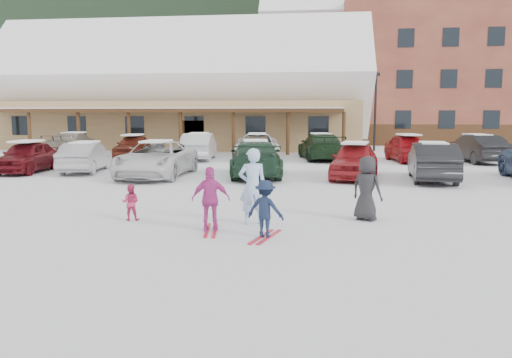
# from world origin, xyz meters

# --- Properties ---
(ground) EXTENTS (160.00, 160.00, 0.00)m
(ground) POSITION_xyz_m (0.00, 0.00, 0.00)
(ground) COLOR white
(ground) RESTS_ON ground
(forested_hillside) EXTENTS (300.00, 70.00, 38.00)m
(forested_hillside) POSITION_xyz_m (0.00, 85.00, 19.00)
(forested_hillside) COLOR black
(forested_hillside) RESTS_ON ground
(day_lodge) EXTENTS (29.12, 12.50, 10.38)m
(day_lodge) POSITION_xyz_m (-9.00, 27.96, 3.94)
(day_lodge) COLOR tan
(day_lodge) RESTS_ON ground
(alpine_hotel) EXTENTS (31.48, 14.01, 21.48)m
(alpine_hotel) POSITION_xyz_m (14.27, 38.00, 8.63)
(alpine_hotel) COLOR brown
(alpine_hotel) RESTS_ON ground
(lamp_post) EXTENTS (0.50, 0.25, 5.59)m
(lamp_post) POSITION_xyz_m (6.03, 25.02, 3.19)
(lamp_post) COLOR black
(lamp_post) RESTS_ON ground
(conifer_0) EXTENTS (4.40, 4.40, 10.20)m
(conifer_0) POSITION_xyz_m (-26.00, 30.00, 5.69)
(conifer_0) COLOR black
(conifer_0) RESTS_ON ground
(conifer_2) EXTENTS (5.28, 5.28, 12.24)m
(conifer_2) POSITION_xyz_m (-30.00, 42.00, 6.83)
(conifer_2) COLOR black
(conifer_2) RESTS_ON ground
(conifer_3) EXTENTS (3.96, 3.96, 9.18)m
(conifer_3) POSITION_xyz_m (6.00, 44.00, 5.12)
(conifer_3) COLOR black
(conifer_3) RESTS_ON ground
(adult_skier) EXTENTS (0.78, 0.61, 1.88)m
(adult_skier) POSITION_xyz_m (0.33, 0.06, 0.94)
(adult_skier) COLOR #A8C7F2
(adult_skier) RESTS_ON ground
(toddler_red) EXTENTS (0.48, 0.40, 0.92)m
(toddler_red) POSITION_xyz_m (-2.82, 0.14, 0.46)
(toddler_red) COLOR #C22E5A
(toddler_red) RESTS_ON ground
(child_navy) EXTENTS (0.92, 0.67, 1.28)m
(child_navy) POSITION_xyz_m (0.78, -1.23, 0.64)
(child_navy) COLOR #141F39
(child_navy) RESTS_ON ground
(skis_child_navy) EXTENTS (0.55, 1.40, 0.03)m
(skis_child_navy) POSITION_xyz_m (0.78, -1.23, 0.01)
(skis_child_navy) COLOR #B61A2E
(skis_child_navy) RESTS_ON ground
(child_magenta) EXTENTS (0.93, 0.49, 1.50)m
(child_magenta) POSITION_xyz_m (-0.54, -0.78, 0.75)
(child_magenta) COLOR #C53692
(child_magenta) RESTS_ON ground
(skis_child_magenta) EXTENTS (0.40, 1.41, 0.03)m
(skis_child_magenta) POSITION_xyz_m (-0.54, -0.78, 0.01)
(skis_child_magenta) COLOR #B61A2E
(skis_child_magenta) RESTS_ON ground
(bystander_dark) EXTENTS (0.96, 0.89, 1.65)m
(bystander_dark) POSITION_xyz_m (3.15, 0.88, 0.82)
(bystander_dark) COLOR #242426
(bystander_dark) RESTS_ON ground
(parked_car_0) EXTENTS (2.09, 4.39, 1.45)m
(parked_car_0) POSITION_xyz_m (-11.41, 9.65, 0.72)
(parked_car_0) COLOR #5E0F15
(parked_car_0) RESTS_ON ground
(parked_car_1) EXTENTS (2.16, 4.41, 1.39)m
(parked_car_1) POSITION_xyz_m (-8.78, 10.06, 0.70)
(parked_car_1) COLOR #99989D
(parked_car_1) RESTS_ON ground
(parked_car_2) EXTENTS (2.60, 5.56, 1.54)m
(parked_car_2) POSITION_xyz_m (-4.95, 8.78, 0.77)
(parked_car_2) COLOR silver
(parked_car_2) RESTS_ON ground
(parked_car_3) EXTENTS (2.88, 5.60, 1.55)m
(parked_car_3) POSITION_xyz_m (-0.73, 9.39, 0.78)
(parked_car_3) COLOR #1D3B28
(parked_car_3) RESTS_ON ground
(parked_car_4) EXTENTS (2.51, 4.65, 1.50)m
(parked_car_4) POSITION_xyz_m (3.48, 9.28, 0.75)
(parked_car_4) COLOR #AA2227
(parked_car_4) RESTS_ON ground
(parked_car_5) EXTENTS (2.11, 4.82, 1.54)m
(parked_car_5) POSITION_xyz_m (6.55, 8.89, 0.77)
(parked_car_5) COLOR black
(parked_car_5) RESTS_ON ground
(parked_car_7) EXTENTS (2.59, 5.46, 1.54)m
(parked_car_7) POSITION_xyz_m (-13.04, 17.39, 0.77)
(parked_car_7) COLOR gray
(parked_car_7) RESTS_ON ground
(parked_car_8) EXTENTS (1.98, 4.27, 1.42)m
(parked_car_8) POSITION_xyz_m (-9.32, 17.57, 0.71)
(parked_car_8) COLOR maroon
(parked_car_8) RESTS_ON ground
(parked_car_9) EXTENTS (2.13, 4.88, 1.56)m
(parked_car_9) POSITION_xyz_m (-4.98, 16.74, 0.78)
(parked_car_9) COLOR silver
(parked_car_9) RESTS_ON ground
(parked_car_10) EXTENTS (3.19, 5.79, 1.54)m
(parked_car_10) POSITION_xyz_m (-1.61, 17.36, 0.77)
(parked_car_10) COLOR white
(parked_car_10) RESTS_ON ground
(parked_car_11) EXTENTS (3.02, 5.59, 1.54)m
(parked_car_11) POSITION_xyz_m (2.13, 17.62, 0.77)
(parked_car_11) COLOR black
(parked_car_11) RESTS_ON ground
(parked_car_12) EXTENTS (2.40, 4.72, 1.54)m
(parked_car_12) POSITION_xyz_m (7.01, 16.99, 0.77)
(parked_car_12) COLOR #A71018
(parked_car_12) RESTS_ON ground
(parked_car_13) EXTENTS (2.37, 4.91, 1.55)m
(parked_car_13) POSITION_xyz_m (10.71, 17.06, 0.78)
(parked_car_13) COLOR black
(parked_car_13) RESTS_ON ground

